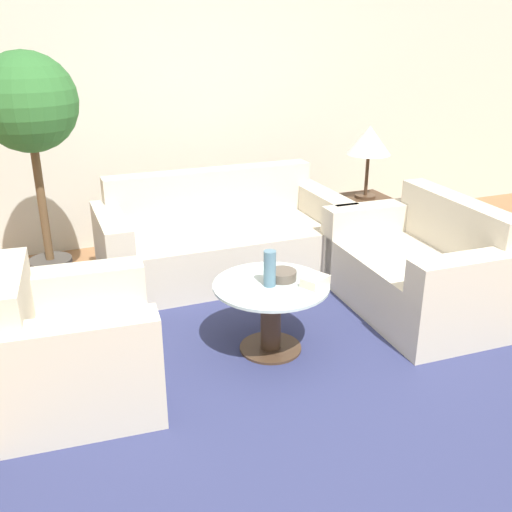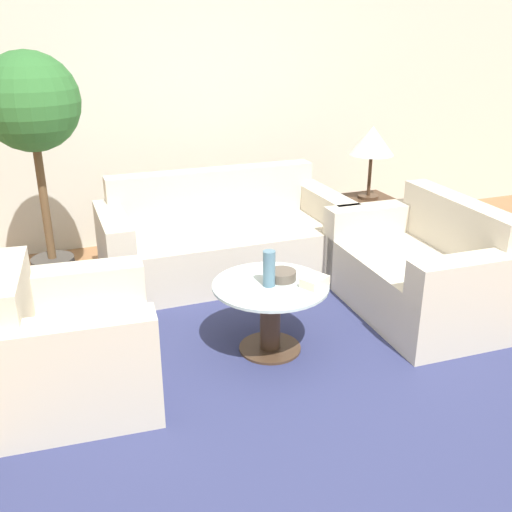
% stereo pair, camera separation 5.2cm
% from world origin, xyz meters
% --- Properties ---
extents(ground_plane, '(14.00, 14.00, 0.00)m').
position_xyz_m(ground_plane, '(0.00, 0.00, 0.00)').
color(ground_plane, '#8E603D').
extents(wall_back, '(10.00, 0.06, 2.60)m').
position_xyz_m(wall_back, '(0.00, 3.00, 1.30)').
color(wall_back, beige).
rests_on(wall_back, ground_plane).
extents(rug, '(3.35, 3.45, 0.01)m').
position_xyz_m(rug, '(-0.06, 0.66, 0.00)').
color(rug, navy).
rests_on(rug, ground_plane).
extents(sofa_main, '(1.97, 0.87, 0.82)m').
position_xyz_m(sofa_main, '(0.05, 1.97, 0.27)').
color(sofa_main, beige).
rests_on(sofa_main, ground_plane).
extents(armchair, '(0.87, 0.94, 0.79)m').
position_xyz_m(armchair, '(-1.28, 0.60, 0.28)').
color(armchair, beige).
rests_on(armchair, ground_plane).
extents(loveseat, '(0.88, 1.39, 0.80)m').
position_xyz_m(loveseat, '(1.18, 0.81, 0.28)').
color(loveseat, beige).
rests_on(loveseat, ground_plane).
extents(coffee_table, '(0.72, 0.72, 0.46)m').
position_xyz_m(coffee_table, '(-0.06, 0.66, 0.30)').
color(coffee_table, '#422D1E').
rests_on(coffee_table, ground_plane).
extents(side_table, '(0.43, 0.43, 0.52)m').
position_xyz_m(side_table, '(1.37, 1.91, 0.26)').
color(side_table, '#422D1E').
rests_on(side_table, ground_plane).
extents(table_lamp, '(0.38, 0.38, 0.62)m').
position_xyz_m(table_lamp, '(1.37, 1.91, 1.01)').
color(table_lamp, '#422D1E').
rests_on(table_lamp, side_table).
extents(potted_plant, '(0.68, 0.68, 1.79)m').
position_xyz_m(potted_plant, '(-1.29, 2.00, 1.33)').
color(potted_plant, '#3D3833').
rests_on(potted_plant, ground_plane).
extents(vase, '(0.07, 0.07, 0.22)m').
position_xyz_m(vase, '(-0.08, 0.64, 0.57)').
color(vase, slate).
rests_on(vase, coffee_table).
extents(bowl, '(0.18, 0.18, 0.06)m').
position_xyz_m(bowl, '(0.02, 0.70, 0.49)').
color(bowl, brown).
rests_on(bowl, coffee_table).
extents(book_stack, '(0.20, 0.18, 0.06)m').
position_xyz_m(book_stack, '(0.17, 0.54, 0.49)').
color(book_stack, beige).
rests_on(book_stack, coffee_table).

